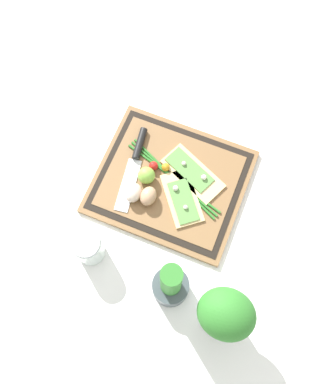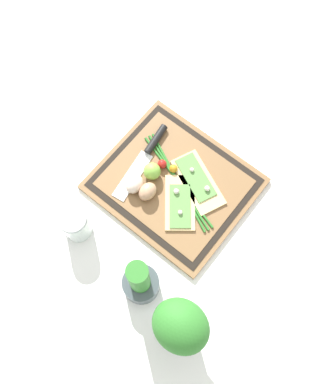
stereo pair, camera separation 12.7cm
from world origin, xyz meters
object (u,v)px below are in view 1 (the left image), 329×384
Objects in this scene: pizza_slice_far at (182,198)px; egg_brown at (148,196)px; pizza_slice_near at (192,173)px; knife at (136,155)px; sauce_jar at (89,248)px; herb_pot at (171,285)px; herb_glass at (225,315)px; cherry_tomato_yellow at (166,167)px; cherry_tomato_red at (153,166)px; lime at (146,175)px; egg_pink at (134,193)px.

egg_brown is at bearing 21.37° from pizza_slice_far.
pizza_slice_near reaches higher than knife.
pizza_slice_far is at bearing -127.51° from sauce_jar.
knife is at bearing -91.09° from sauce_jar.
herb_pot is at bearing 126.40° from knife.
pizza_slice_near is at bearing -79.05° from herb_pot.
pizza_slice_far is 0.84× the size of herb_glass.
pizza_slice_near is 0.08m from cherry_tomato_yellow.
herb_pot is (-0.18, 0.31, 0.05)m from cherry_tomato_red.
herb_pot is at bearing 125.75° from egg_brown.
herb_glass is (-0.33, 0.29, 0.09)m from lime.
pizza_slice_far is 0.11m from cherry_tomato_yellow.
cherry_tomato_red is 0.12× the size of herb_glass.
lime reaches higher than cherry_tomato_red.
egg_brown and egg_pink have the same top height.
herb_pot is at bearing 177.03° from sauce_jar.
lime is at bearing -102.42° from egg_pink.
herb_pot reaches higher than knife.
cherry_tomato_yellow is (-0.01, -0.10, -0.01)m from egg_brown.
cherry_tomato_red is 0.47m from herb_glass.
herb_glass reaches higher than pizza_slice_near.
cherry_tomato_red is (-0.06, 0.01, 0.01)m from knife.
egg_pink is at bearing 8.72° from egg_brown.
pizza_slice_far is 0.69× the size of knife.
pizza_slice_far is at bearing -52.26° from herb_glass.
knife is at bearing -13.49° from cherry_tomato_red.
lime is (0.03, -0.06, 0.00)m from egg_brown.
cherry_tomato_yellow is at bearing -108.39° from sauce_jar.
egg_pink is at bearing -33.95° from herb_glass.
sauce_jar reaches higher than pizza_slice_far.
herb_pot is 2.20× the size of sauce_jar.
lime reaches higher than cherry_tomato_yellow.
pizza_slice_far is 6.74× the size of cherry_tomato_red.
sauce_jar is (0.10, 0.30, 0.01)m from cherry_tomato_yellow.
cherry_tomato_yellow is at bearing -95.95° from egg_brown.
lime is at bearing 29.14° from pizza_slice_near.
knife is 2.51× the size of sauce_jar.
lime reaches higher than egg_brown.
pizza_slice_near is 0.37m from sauce_jar.
egg_pink reaches higher than knife.
herb_pot is (-0.18, 0.27, 0.04)m from lime.
cherry_tomato_red is at bearing -27.82° from pizza_slice_far.
egg_brown is at bearing 84.05° from cherry_tomato_yellow.
cherry_tomato_yellow is at bearing -115.64° from egg_pink.
sauce_jar is (0.05, 0.19, 0.00)m from egg_pink.
egg_brown reaches higher than cherry_tomato_yellow.
lime is at bearing 51.16° from cherry_tomato_yellow.
lime is 0.45m from herb_glass.
sauce_jar reaches higher than egg_pink.
sauce_jar is (0.01, 0.31, 0.02)m from knife.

